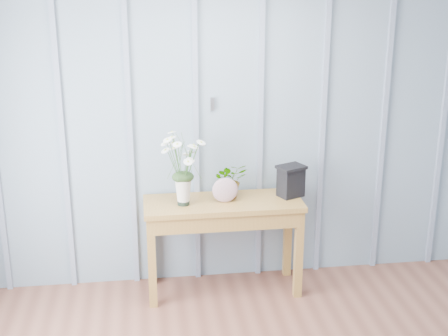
{
  "coord_description": "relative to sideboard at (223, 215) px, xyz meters",
  "views": [
    {
      "loc": [
        -0.66,
        -2.37,
        2.46
      ],
      "look_at": [
        -0.07,
        1.94,
        1.03
      ],
      "focal_mm": 50.0,
      "sensor_mm": 36.0,
      "label": 1
    }
  ],
  "objects": [
    {
      "name": "room_shell",
      "position": [
        0.07,
        -1.08,
        1.35
      ],
      "size": [
        4.0,
        4.5,
        2.5
      ],
      "color": "#7F93A3",
      "rests_on": "ground"
    },
    {
      "name": "sideboard",
      "position": [
        0.0,
        0.0,
        0.0
      ],
      "size": [
        1.2,
        0.45,
        0.75
      ],
      "color": "olive",
      "rests_on": "ground"
    },
    {
      "name": "daisy_vase",
      "position": [
        -0.3,
        -0.03,
        0.47
      ],
      "size": [
        0.4,
        0.3,
        0.57
      ],
      "color": "black",
      "rests_on": "sideboard"
    },
    {
      "name": "spider_plant",
      "position": [
        0.07,
        0.08,
        0.25
      ],
      "size": [
        0.28,
        0.25,
        0.28
      ],
      "primitive_type": "imported",
      "rotation": [
        0.0,
        0.0,
        0.13
      ],
      "color": "#1E3818",
      "rests_on": "sideboard"
    },
    {
      "name": "felt_disc_vessel",
      "position": [
        0.01,
        -0.03,
        0.21
      ],
      "size": [
        0.2,
        0.06,
        0.19
      ],
      "primitive_type": "ellipsoid",
      "rotation": [
        0.0,
        0.0,
        -0.03
      ],
      "color": "#7F425D",
      "rests_on": "sideboard"
    },
    {
      "name": "carved_box",
      "position": [
        0.53,
        0.04,
        0.24
      ],
      "size": [
        0.25,
        0.22,
        0.25
      ],
      "color": "black",
      "rests_on": "sideboard"
    }
  ]
}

